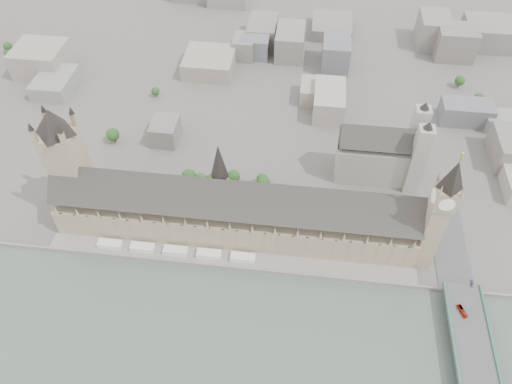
# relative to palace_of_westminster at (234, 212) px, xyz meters

# --- Properties ---
(ground) EXTENTS (900.00, 900.00, 0.00)m
(ground) POSITION_rel_palace_of_westminster_xyz_m (0.00, -19.70, -22.71)
(ground) COLOR #595651
(ground) RESTS_ON ground
(embankment_wall) EXTENTS (600.00, 1.50, 3.00)m
(embankment_wall) POSITION_rel_palace_of_westminster_xyz_m (0.00, -34.70, -21.21)
(embankment_wall) COLOR gray
(embankment_wall) RESTS_ON ground
(river_terrace) EXTENTS (270.00, 15.00, 2.00)m
(river_terrace) POSITION_rel_palace_of_westminster_xyz_m (0.00, -27.20, -21.71)
(river_terrace) COLOR gray
(river_terrace) RESTS_ON ground
(terrace_tents) EXTENTS (118.00, 7.00, 4.00)m
(terrace_tents) POSITION_rel_palace_of_westminster_xyz_m (-40.00, -26.70, -18.71)
(terrace_tents) COLOR silver
(terrace_tents) RESTS_ON river_terrace
(palace_of_westminster) EXTENTS (265.00, 40.73, 55.44)m
(palace_of_westminster) POSITION_rel_palace_of_westminster_xyz_m (0.00, 0.00, 0.00)
(palace_of_westminster) COLOR tan
(palace_of_westminster) RESTS_ON ground
(elizabeth_tower) EXTENTS (17.00, 17.00, 107.50)m
(elizabeth_tower) POSITION_rel_palace_of_westminster_xyz_m (138.00, -11.70, 35.38)
(elizabeth_tower) COLOR tan
(elizabeth_tower) RESTS_ON ground
(victoria_tower) EXTENTS (30.00, 30.00, 100.00)m
(victoria_tower) POSITION_rel_palace_of_westminster_xyz_m (-122.00, 6.30, 32.50)
(victoria_tower) COLOR tan
(victoria_tower) RESTS_ON ground
(central_tower) EXTENTS (13.00, 13.00, 48.00)m
(central_tower) POSITION_rel_palace_of_westminster_xyz_m (-10.00, 6.30, 35.21)
(central_tower) COLOR gray
(central_tower) RESTS_ON ground
(westminster_abbey) EXTENTS (68.00, 36.00, 64.00)m
(westminster_abbey) POSITION_rel_palace_of_westminster_xyz_m (110.92, 75.30, 2.38)
(westminster_abbey) COLOR gray
(westminster_abbey) RESTS_ON ground
(city_skyline_inland) EXTENTS (720.00, 360.00, 38.00)m
(city_skyline_inland) POSITION_rel_palace_of_westminster_xyz_m (0.00, 225.30, -3.71)
(city_skyline_inland) COLOR gray
(city_skyline_inland) RESTS_ON ground
(park_trees) EXTENTS (110.00, 30.00, 15.00)m
(park_trees) POSITION_rel_palace_of_westminster_xyz_m (-10.00, 40.30, -15.21)
(park_trees) COLOR #234A1A
(park_trees) RESTS_ON ground
(red_bus_north) EXTENTS (5.63, 9.76, 2.68)m
(red_bus_north) POSITION_rel_palace_of_westminster_xyz_m (158.46, -56.63, -11.12)
(red_bus_north) COLOR red
(red_bus_north) RESTS_ON westminster_bridge
(car_approach) EXTENTS (2.82, 5.54, 1.54)m
(car_approach) POSITION_rel_palace_of_westminster_xyz_m (168.54, -33.80, -11.69)
(car_approach) COLOR gray
(car_approach) RESTS_ON westminster_bridge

